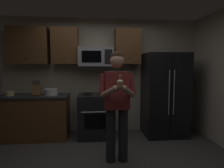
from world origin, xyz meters
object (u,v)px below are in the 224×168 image
refrigerator (165,95)px  bowl_large_white (51,92)px  microwave (96,57)px  bowl_small_colored (10,93)px  knife_block (37,90)px  person (117,100)px  cupcake (120,83)px  oven_range (96,115)px

refrigerator → bowl_large_white: 2.44m
microwave → bowl_small_colored: size_ratio=3.82×
knife_block → bowl_small_colored: size_ratio=1.65×
refrigerator → person: bearing=-137.0°
person → cupcake: (0.00, -0.33, 0.30)m
oven_range → microwave: 1.26m
microwave → cupcake: bearing=-79.1°
bowl_large_white → knife_block: bearing=-171.3°
microwave → knife_block: 1.41m
cupcake → person: bearing=90.0°
bowl_large_white → person: 1.70m
refrigerator → cupcake: (-1.19, -1.44, 0.39)m
refrigerator → cupcake: size_ratio=10.35×
cupcake → bowl_small_colored: bearing=144.4°
knife_block → bowl_small_colored: knife_block is taller
oven_range → knife_block: bearing=-178.6°
refrigerator → bowl_large_white: size_ratio=6.37×
microwave → bowl_large_white: bearing=-173.5°
oven_range → refrigerator: (1.50, -0.04, 0.44)m
knife_block → person: 1.89m
microwave → bowl_large_white: (-0.94, -0.11, -0.73)m
bowl_large_white → person: (1.25, -1.16, 0.01)m
microwave → bowl_large_white: microwave is taller
cupcake → refrigerator: bearing=50.4°
oven_range → bowl_small_colored: bearing=179.8°
knife_block → refrigerator: bearing=-0.2°
microwave → person: size_ratio=0.42×
microwave → cupcake: (0.31, -1.60, -0.43)m
oven_range → knife_block: size_ratio=2.91×
bowl_large_white → oven_range: bearing=-0.8°
refrigerator → bowl_small_colored: refrigerator is taller
microwave → bowl_large_white: size_ratio=2.62×
cupcake → bowl_large_white: bearing=129.8°
bowl_large_white → bowl_small_colored: bearing=-179.6°
cupcake → oven_range: bearing=101.7°
knife_block → cupcake: cupcake is taller
bowl_large_white → bowl_small_colored: (-0.83, -0.01, -0.02)m
microwave → knife_block: (-1.22, -0.15, -0.69)m
refrigerator → knife_block: bearing=179.8°
oven_range → cupcake: (0.31, -1.48, 0.83)m
refrigerator → bowl_small_colored: bearing=179.2°
person → cupcake: 0.44m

